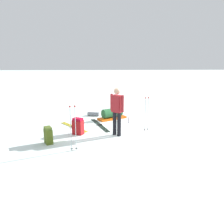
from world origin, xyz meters
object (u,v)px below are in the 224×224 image
object	(u,v)px
backpack_bright	(78,126)
thermos_bottle	(129,120)
ski_pair_near	(100,125)
ski_poles_planted_far	(73,126)
ski_pair_far	(74,127)
ski_poles_planted_near	(147,112)
backpack_large_dark	(48,135)
gear_sled	(112,114)
skier_standing	(117,109)
sleeping_mat_rolled	(93,114)

from	to	relation	value
backpack_bright	thermos_bottle	distance (m)	2.39
ski_pair_near	ski_poles_planted_far	xyz separation A→B (m)	(0.74, 2.56, 0.75)
ski_pair_near	ski_pair_far	distance (m)	1.06
ski_poles_planted_near	ski_pair_near	bearing A→B (deg)	-23.85
ski_pair_near	ski_pair_far	bearing A→B (deg)	11.83
backpack_large_dark	gear_sled	world-z (taller)	backpack_large_dark
skier_standing	ski_pair_far	distance (m)	2.16
ski_pair_near	thermos_bottle	distance (m)	1.25
ski_poles_planted_far	gear_sled	xyz separation A→B (m)	(-1.28, -3.52, -0.54)
skier_standing	ski_poles_planted_near	world-z (taller)	skier_standing
skier_standing	gear_sled	distance (m)	2.32
ski_poles_planted_far	ski_pair_near	bearing A→B (deg)	-106.15
thermos_bottle	backpack_bright	bearing A→B (deg)	33.94
ski_pair_near	backpack_large_dark	bearing A→B (deg)	50.35
skier_standing	backpack_bright	world-z (taller)	skier_standing
skier_standing	ski_poles_planted_near	bearing A→B (deg)	-157.90
ski_pair_near	sleeping_mat_rolled	distance (m)	1.60
backpack_large_dark	ski_poles_planted_far	xyz separation A→B (m)	(-0.89, 0.60, 0.49)
ski_pair_near	ski_poles_planted_near	xyz separation A→B (m)	(-1.76, 0.78, 0.71)
ski_poles_planted_near	ski_poles_planted_far	world-z (taller)	ski_poles_planted_far
backpack_bright	gear_sled	distance (m)	2.42
skier_standing	ski_poles_planted_far	size ratio (longest dim) A/B	1.24
ski_poles_planted_far	ski_poles_planted_near	bearing A→B (deg)	-144.48
ski_pair_near	ski_pair_far	size ratio (longest dim) A/B	1.30
ski_pair_far	ski_poles_planted_near	xyz separation A→B (m)	(-2.79, 0.56, 0.71)
ski_poles_planted_far	sleeping_mat_rolled	size ratio (longest dim) A/B	2.50
ski_poles_planted_far	thermos_bottle	size ratio (longest dim) A/B	5.29
ski_pair_far	ski_poles_planted_far	world-z (taller)	ski_poles_planted_far
ski_pair_near	gear_sled	distance (m)	1.12
ski_pair_far	backpack_large_dark	size ratio (longest dim) A/B	2.57
ski_pair_far	sleeping_mat_rolled	size ratio (longest dim) A/B	2.62
ski_pair_near	sleeping_mat_rolled	xyz separation A→B (m)	(0.32, -1.57, 0.08)
ski_pair_near	ski_poles_planted_near	distance (m)	2.05
backpack_bright	gear_sled	size ratio (longest dim) A/B	0.45
ski_pair_far	backpack_large_dark	world-z (taller)	backpack_large_dark
backpack_bright	ski_poles_planted_far	bearing A→B (deg)	91.02
skier_standing	ski_pair_near	size ratio (longest dim) A/B	0.90
ski_pair_far	gear_sled	bearing A→B (deg)	-143.21
ski_poles_planted_far	sleeping_mat_rolled	bearing A→B (deg)	-95.77
skier_standing	sleeping_mat_rolled	bearing A→B (deg)	-71.36
backpack_bright	ski_poles_planted_near	xyz separation A→B (m)	(-2.52, -0.30, 0.43)
ski_poles_planted_far	backpack_large_dark	bearing A→B (deg)	-34.00
sleeping_mat_rolled	thermos_bottle	xyz separation A→B (m)	(-1.54, 1.31, 0.04)
skier_standing	thermos_bottle	world-z (taller)	skier_standing
backpack_bright	gear_sled	bearing A→B (deg)	-122.71
ski_pair_near	ski_poles_planted_near	size ratio (longest dim) A/B	1.45
ski_poles_planted_near	backpack_large_dark	bearing A→B (deg)	19.31
ski_pair_near	ski_pair_far	world-z (taller)	same
thermos_bottle	ski_pair_far	bearing A→B (deg)	12.02
skier_standing	backpack_large_dark	bearing A→B (deg)	17.87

